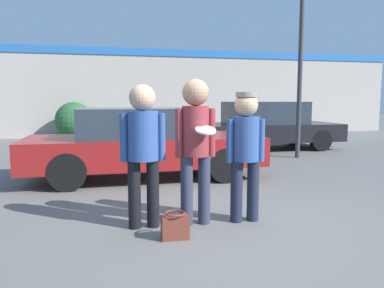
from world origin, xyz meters
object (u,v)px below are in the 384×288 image
Objects in this scene: person_left at (143,143)px; shrub at (74,121)px; person_middle_with_frisbee at (196,139)px; person_right at (246,145)px; parked_car_near at (143,142)px; handbag at (175,226)px; parked_car_far at (266,126)px.

person_left is 1.19× the size of shrub.
person_middle_with_frisbee is 1.09× the size of person_right.
person_middle_with_frisbee is at bearing -83.73° from parked_car_near.
shrub is (-2.78, 10.72, -0.25)m from person_right.
handbag is at bearing -128.03° from person_middle_with_frisbee.
person_middle_with_frisbee is at bearing -2.46° from person_left.
person_left is 1.05× the size of person_right.
handbag is (-4.17, -6.81, -0.58)m from parked_car_far.
shrub is (-1.52, 10.66, -0.30)m from person_left.
parked_car_far is (3.83, 6.38, -0.33)m from person_middle_with_frisbee.
person_left is 7.76m from parked_car_far.
person_right is at bearing -2.65° from person_left.
shrub reaches higher than parked_car_near.
person_right reaches higher than shrub.
parked_car_near is 3.12× the size of shrub.
person_middle_with_frisbee is 0.40× the size of parked_car_far.
person_left is at bearing 177.35° from person_right.
person_left reaches higher than parked_car_far.
person_right is at bearing 22.64° from handbag.
person_middle_with_frisbee reaches higher than parked_car_near.
person_right is (1.26, -0.06, -0.06)m from person_left.
shrub is at bearing 144.23° from parked_car_far.
person_right is 3.12m from parked_car_near.
person_middle_with_frisbee is at bearing -120.97° from parked_car_far.
person_right is (0.63, -0.03, -0.10)m from person_middle_with_frisbee.
person_middle_with_frisbee is 7.45m from parked_car_far.
parked_car_far is (3.20, 6.41, -0.24)m from person_right.
handbag is at bearing -80.75° from shrub.
shrub is at bearing 101.38° from person_middle_with_frisbee.
person_left is at bearing 177.54° from person_middle_with_frisbee.
person_right is 0.37× the size of parked_car_far.
person_right reaches higher than handbag.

